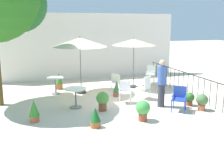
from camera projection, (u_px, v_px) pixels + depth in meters
name	position (u px, v px, depth m)	size (l,w,h in m)	color
ground_plane	(113.00, 99.00, 10.52)	(60.00, 60.00, 0.00)	beige
villa_facade	(89.00, 46.00, 14.36)	(10.16, 0.30, 3.63)	silver
terrace_railing	(181.00, 78.00, 11.32)	(0.03, 5.76, 1.01)	black
patio_umbrella_0	(134.00, 43.00, 12.06)	(2.06, 2.06, 2.43)	#2D2D2D
patio_umbrella_1	(80.00, 43.00, 11.04)	(2.33, 2.33, 2.54)	#2D2D2D
cafe_table_0	(55.00, 83.00, 11.22)	(0.71, 0.71, 0.75)	silver
cafe_table_1	(76.00, 94.00, 9.39)	(0.81, 0.81, 0.74)	white
patio_chair_0	(125.00, 90.00, 10.02)	(0.58, 0.55, 0.84)	white
patio_chair_1	(179.00, 97.00, 9.07)	(0.68, 0.69, 0.88)	#25419E
patio_chair_2	(150.00, 73.00, 13.31)	(0.64, 0.65, 0.91)	silver
patio_chair_3	(145.00, 86.00, 10.42)	(0.62, 0.61, 0.97)	white
patio_chair_4	(117.00, 81.00, 11.65)	(0.67, 0.67, 0.85)	white
potted_plant_0	(95.00, 117.00, 7.63)	(0.33, 0.33, 0.63)	#9F582F
potted_plant_1	(34.00, 110.00, 8.05)	(0.35, 0.35, 0.72)	#C05E3A
potted_plant_2	(116.00, 89.00, 10.90)	(0.29, 0.29, 0.69)	#B14F3A
potted_plant_3	(202.00, 101.00, 9.14)	(0.42, 0.42, 0.60)	#BC5C3F
potted_plant_4	(59.00, 81.00, 12.10)	(0.35, 0.35, 0.77)	#9E5A2D
potted_plant_5	(143.00, 109.00, 8.14)	(0.47, 0.47, 0.67)	brown
potted_plant_6	(190.00, 98.00, 9.67)	(0.36, 0.36, 0.51)	brown
potted_plant_7	(103.00, 100.00, 9.10)	(0.46, 0.46, 0.69)	brown
standing_person	(162.00, 83.00, 9.43)	(0.40, 0.40, 1.78)	#33333D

